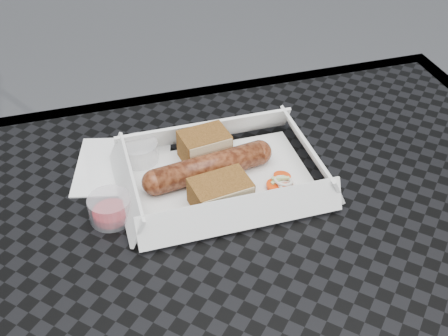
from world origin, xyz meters
The scene contains 9 objects.
patio_table centered at (0.00, 0.00, 0.67)m, with size 0.80×0.80×0.74m.
food_tray centered at (-0.03, 0.17, 0.75)m, with size 0.22×0.15×0.00m, color white.
bratwurst centered at (-0.04, 0.18, 0.77)m, with size 0.17×0.05×0.03m.
bread_near centered at (-0.04, 0.22, 0.77)m, with size 0.06×0.04×0.04m, color brown.
bread_far centered at (-0.04, 0.13, 0.77)m, with size 0.07×0.05×0.03m, color brown.
veg_garnish centered at (0.04, 0.14, 0.75)m, with size 0.03×0.03×0.00m.
napkin centered at (-0.14, 0.24, 0.75)m, with size 0.12×0.12×0.00m, color white.
condiment_cup_sauce centered at (-0.17, 0.14, 0.76)m, with size 0.05×0.05×0.03m, color maroon.
condiment_cup_empty centered at (-0.12, 0.24, 0.76)m, with size 0.05×0.05×0.03m, color silver.
Camera 1 is at (-0.18, -0.34, 1.20)m, focal length 45.00 mm.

